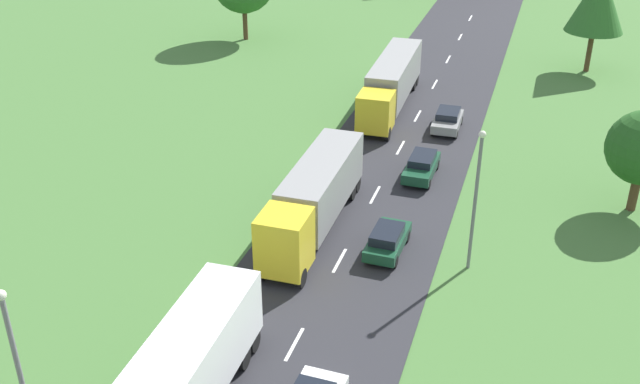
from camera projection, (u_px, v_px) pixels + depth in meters
The scene contains 10 objects.
road at pixel (331, 277), 38.20m from camera, with size 10.00×140.00×0.06m, color #2B2B30.
lane_marking_centre at pixel (295, 343), 33.49m from camera, with size 0.16×119.18×0.01m.
truck_second at pixel (314, 196), 41.44m from camera, with size 2.55×12.18×3.68m.
truck_third at pixel (392, 82), 58.34m from camera, with size 2.86×13.85×3.73m.
car_third at pixel (387, 240), 39.97m from camera, with size 1.85×4.04×1.45m.
car_fourth at pixel (422, 166), 48.02m from camera, with size 1.80×4.31×1.46m.
car_fifth at pixel (448, 120), 54.93m from camera, with size 1.97×4.02×1.46m.
lamppost_lead at pixel (21, 379), 24.87m from camera, with size 0.36×0.36×8.18m.
lamppost_second at pixel (476, 194), 37.04m from camera, with size 0.36×0.36×7.76m.
tree_maple at pixel (598, 0), 64.42m from camera, with size 5.02×5.02×9.18m.
Camera 1 is at (9.11, -5.94, 21.69)m, focal length 41.87 mm.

